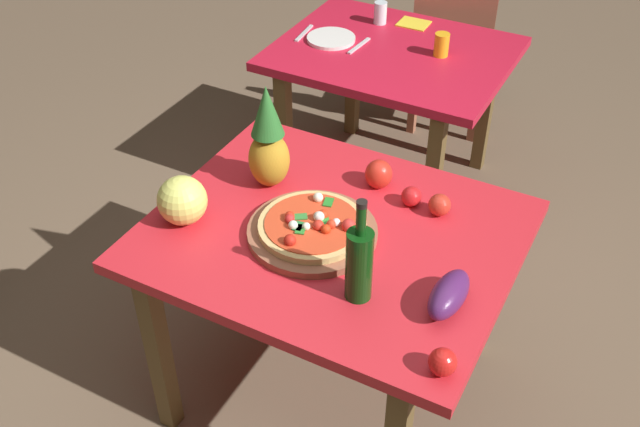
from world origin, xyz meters
TOP-DOWN VIEW (x-y plane):
  - ground_plane at (0.00, 0.00)m, footprint 10.00×10.00m
  - display_table at (0.00, 0.00)m, footprint 1.12×0.93m
  - background_table at (-0.33, 1.24)m, footprint 1.02×0.82m
  - dining_chair at (-0.26, 1.88)m, footprint 0.48×0.48m
  - pizza_board at (-0.04, -0.05)m, footprint 0.40×0.40m
  - pizza at (-0.04, -0.05)m, footprint 0.33×0.33m
  - wine_bottle at (0.19, -0.22)m, footprint 0.08×0.08m
  - pineapple_left at (-0.30, 0.12)m, footprint 0.14×0.14m
  - melon at (-0.44, -0.17)m, footprint 0.16×0.16m
  - bell_pepper at (0.03, 0.28)m, footprint 0.09×0.09m
  - eggplant at (0.43, -0.14)m, footprint 0.10×0.20m
  - tomato_by_bottle at (0.50, -0.37)m, footprint 0.07×0.07m
  - tomato_at_corner at (0.26, 0.23)m, footprint 0.07×0.07m
  - tomato_near_board at (0.16, 0.23)m, footprint 0.07×0.07m
  - drinking_glass_juice at (-0.13, 1.29)m, footprint 0.07×0.07m
  - drinking_glass_water at (-0.50, 1.47)m, footprint 0.06×0.06m
  - dinner_plate at (-0.62, 1.20)m, footprint 0.22×0.22m
  - fork_utensil at (-0.76, 1.20)m, footprint 0.03×0.18m
  - knife_utensil at (-0.48, 1.20)m, footprint 0.03×0.18m
  - napkin_folded at (-0.36, 1.53)m, footprint 0.14×0.12m

SIDE VIEW (x-z plane):
  - ground_plane at x=0.00m, z-range 0.00..0.00m
  - dining_chair at x=-0.26m, z-range 0.06..0.91m
  - background_table at x=-0.33m, z-range 0.26..0.99m
  - display_table at x=0.00m, z-range 0.27..1.00m
  - napkin_folded at x=-0.36m, z-range 0.73..0.74m
  - fork_utensil at x=-0.76m, z-range 0.73..0.74m
  - knife_utensil at x=-0.48m, z-range 0.73..0.74m
  - dinner_plate at x=-0.62m, z-range 0.73..0.75m
  - pizza_board at x=-0.04m, z-range 0.73..0.75m
  - tomato_near_board at x=0.16m, z-range 0.73..0.80m
  - tomato_at_corner at x=0.26m, z-range 0.73..0.80m
  - tomato_by_bottle at x=0.50m, z-range 0.73..0.80m
  - pizza at x=-0.04m, z-range 0.74..0.80m
  - eggplant at x=0.43m, z-range 0.73..0.82m
  - bell_pepper at x=0.03m, z-range 0.72..0.83m
  - drinking_glass_juice at x=-0.13m, z-range 0.73..0.83m
  - drinking_glass_water at x=-0.50m, z-range 0.73..0.83m
  - melon at x=-0.44m, z-range 0.73..0.89m
  - wine_bottle at x=0.19m, z-range 0.69..1.02m
  - pineapple_left at x=-0.30m, z-range 0.71..1.08m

